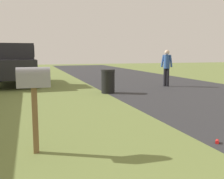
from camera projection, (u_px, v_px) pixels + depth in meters
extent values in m
cube|color=brown|center=(35.00, 120.00, 4.28)|extent=(0.09, 0.09, 1.09)
cube|color=gray|center=(34.00, 80.00, 4.19)|extent=(0.21, 0.52, 0.22)
cylinder|color=gray|center=(33.00, 73.00, 4.18)|extent=(0.21, 0.52, 0.20)
cube|color=red|center=(33.00, 76.00, 4.29)|extent=(0.02, 0.04, 0.18)
cube|color=black|center=(16.00, 68.00, 13.69)|extent=(5.03, 1.97, 0.90)
cube|color=black|center=(15.00, 51.00, 13.02)|extent=(1.74, 1.73, 0.76)
cube|color=black|center=(15.00, 51.00, 13.02)|extent=(1.69, 1.76, 0.53)
cube|color=black|center=(32.00, 57.00, 14.92)|extent=(2.59, 0.16, 0.12)
cube|color=black|center=(0.00, 57.00, 14.37)|extent=(2.59, 0.16, 0.12)
cylinder|color=black|center=(37.00, 80.00, 12.52)|extent=(0.77, 0.28, 0.76)
cylinder|color=black|center=(33.00, 74.00, 15.59)|extent=(0.77, 0.28, 0.76)
cylinder|color=black|center=(0.00, 75.00, 15.00)|extent=(0.77, 0.28, 0.76)
cylinder|color=black|center=(108.00, 82.00, 10.77)|extent=(0.54, 0.54, 0.89)
cylinder|color=black|center=(108.00, 70.00, 10.70)|extent=(0.57, 0.57, 0.08)
cylinder|color=black|center=(165.00, 77.00, 12.96)|extent=(0.14, 0.14, 0.88)
cylinder|color=black|center=(168.00, 77.00, 12.91)|extent=(0.14, 0.14, 0.88)
cylinder|color=#335999|center=(167.00, 62.00, 12.83)|extent=(0.30, 0.30, 0.66)
sphere|color=beige|center=(167.00, 52.00, 12.77)|extent=(0.24, 0.24, 0.24)
cylinder|color=#335999|center=(163.00, 61.00, 12.90)|extent=(0.09, 0.18, 0.60)
cylinder|color=#335999|center=(171.00, 61.00, 12.76)|extent=(0.09, 0.18, 0.60)
cylinder|color=red|center=(217.00, 142.00, 4.79)|extent=(0.13, 0.13, 0.07)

